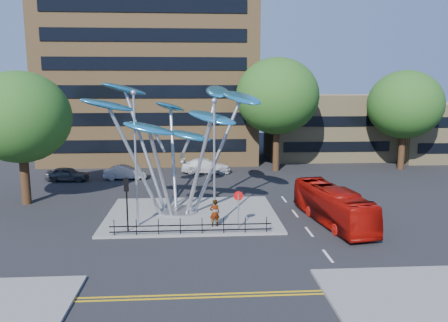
{
  "coord_description": "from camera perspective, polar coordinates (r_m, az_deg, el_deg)",
  "views": [
    {
      "loc": [
        -0.65,
        -24.21,
        9.27
      ],
      "look_at": [
        1.18,
        4.0,
        4.3
      ],
      "focal_mm": 35.0,
      "sensor_mm": 36.0,
      "label": 1
    }
  ],
  "objects": [
    {
      "name": "traffic_island",
      "position": [
        31.58,
        -4.22,
        -6.98
      ],
      "size": [
        12.0,
        9.0,
        0.15
      ],
      "primitive_type": "cube",
      "color": "slate",
      "rests_on": "ground"
    },
    {
      "name": "low_building_near",
      "position": [
        56.96,
        13.34,
        4.39
      ],
      "size": [
        15.0,
        8.0,
        8.0
      ],
      "primitive_type": "cube",
      "color": "tan",
      "rests_on": "ground"
    },
    {
      "name": "parked_car_right",
      "position": [
        46.23,
        -2.37,
        -0.65
      ],
      "size": [
        5.35,
        2.51,
        1.51
      ],
      "primitive_type": "imported",
      "rotation": [
        0.0,
        0.0,
        1.49
      ],
      "color": "silver",
      "rests_on": "ground"
    },
    {
      "name": "parked_car_mid",
      "position": [
        44.25,
        -12.74,
        -1.47
      ],
      "size": [
        4.19,
        1.58,
        1.37
      ],
      "primitive_type": "imported",
      "rotation": [
        0.0,
        0.0,
        1.6
      ],
      "color": "#A5A7AC",
      "rests_on": "ground"
    },
    {
      "name": "double_yellow_near",
      "position": [
        20.44,
        -1.56,
        -16.98
      ],
      "size": [
        40.0,
        0.12,
        0.01
      ],
      "primitive_type": "cube",
      "color": "gold",
      "rests_on": "ground"
    },
    {
      "name": "no_entry_sign_island",
      "position": [
        27.88,
        1.89,
        -5.54
      ],
      "size": [
        0.6,
        0.1,
        2.45
      ],
      "color": "#9EA0A5",
      "rests_on": "traffic_island"
    },
    {
      "name": "pedestrian_railing_front",
      "position": [
        27.34,
        -4.3,
        -8.65
      ],
      "size": [
        10.0,
        0.06,
        1.0
      ],
      "color": "black",
      "rests_on": "traffic_island"
    },
    {
      "name": "red_bus",
      "position": [
        30.41,
        14.01,
        -5.65
      ],
      "size": [
        3.41,
        9.1,
        2.48
      ],
      "primitive_type": "imported",
      "rotation": [
        0.0,
        0.0,
        0.15
      ],
      "color": "#960C06",
      "rests_on": "ground"
    },
    {
      "name": "brick_tower",
      "position": [
        56.76,
        -9.45,
        15.63
      ],
      "size": [
        25.0,
        15.0,
        30.0
      ],
      "primitive_type": "cube",
      "color": "olive",
      "rests_on": "ground"
    },
    {
      "name": "leaf_sculpture",
      "position": [
        31.02,
        -6.35,
        5.48
      ],
      "size": [
        12.72,
        9.54,
        9.51
      ],
      "color": "#9EA0A5",
      "rests_on": "traffic_island"
    },
    {
      "name": "street_lamp_right",
      "position": [
        27.56,
        -1.28,
        1.26
      ],
      "size": [
        0.36,
        0.36,
        8.3
      ],
      "color": "#9EA0A5",
      "rests_on": "traffic_island"
    },
    {
      "name": "tree_far",
      "position": [
        51.51,
        22.55,
        6.81
      ],
      "size": [
        8.0,
        8.0,
        10.81
      ],
      "color": "black",
      "rests_on": "ground"
    },
    {
      "name": "pedestrian",
      "position": [
        28.48,
        -1.23,
        -6.79
      ],
      "size": [
        0.73,
        0.54,
        1.81
      ],
      "primitive_type": "imported",
      "rotation": [
        0.0,
        0.0,
        3.32
      ],
      "color": "gray",
      "rests_on": "traffic_island"
    },
    {
      "name": "parked_car_left",
      "position": [
        44.99,
        -19.77,
        -1.62
      ],
      "size": [
        4.15,
        1.88,
        1.38
      ],
      "primitive_type": "imported",
      "rotation": [
        0.0,
        0.0,
        1.51
      ],
      "color": "#3B3E42",
      "rests_on": "ground"
    },
    {
      "name": "double_yellow_far",
      "position": [
        20.18,
        -1.53,
        -17.36
      ],
      "size": [
        40.0,
        0.12,
        0.01
      ],
      "primitive_type": "cube",
      "color": "gold",
      "rests_on": "ground"
    },
    {
      "name": "tree_right",
      "position": [
        47.03,
        6.96,
        8.4
      ],
      "size": [
        8.8,
        8.8,
        12.11
      ],
      "color": "black",
      "rests_on": "ground"
    },
    {
      "name": "traffic_light_island",
      "position": [
        27.87,
        -12.61,
        -4.09
      ],
      "size": [
        0.28,
        0.18,
        3.42
      ],
      "color": "black",
      "rests_on": "traffic_island"
    },
    {
      "name": "ground",
      "position": [
        25.94,
        -2.07,
        -10.98
      ],
      "size": [
        120.0,
        120.0,
        0.0
      ],
      "primitive_type": "plane",
      "color": "black",
      "rests_on": "ground"
    },
    {
      "name": "low_building_far",
      "position": [
        60.82,
        26.63,
        3.47
      ],
      "size": [
        12.0,
        8.0,
        7.0
      ],
      "primitive_type": "cube",
      "color": "tan",
      "rests_on": "ground"
    },
    {
      "name": "tree_left",
      "position": [
        36.81,
        -25.08,
        5.18
      ],
      "size": [
        7.6,
        7.6,
        10.32
      ],
      "color": "black",
      "rests_on": "ground"
    },
    {
      "name": "street_lamp_left",
      "position": [
        28.25,
        -11.52,
        1.81
      ],
      "size": [
        0.36,
        0.36,
        8.8
      ],
      "color": "#9EA0A5",
      "rests_on": "traffic_island"
    }
  ]
}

